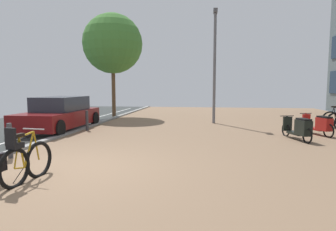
{
  "coord_description": "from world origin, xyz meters",
  "views": [
    {
      "loc": [
        2.9,
        -5.84,
        1.8
      ],
      "look_at": [
        1.72,
        2.85,
        0.93
      ],
      "focal_mm": 30.51,
      "sensor_mm": 36.0,
      "label": 1
    }
  ],
  "objects_px": {
    "bicycle_foreground": "(24,161)",
    "scooter_mid": "(299,128)",
    "lamp_post": "(215,61)",
    "bollard_near": "(10,141)",
    "parked_car_near": "(60,114)",
    "bollard_far": "(87,120)",
    "scooter_near": "(319,125)",
    "street_tree": "(113,44)"
  },
  "relations": [
    {
      "from": "lamp_post",
      "to": "bollard_far",
      "type": "xyz_separation_m",
      "value": [
        -5.31,
        -3.19,
        -2.69
      ]
    },
    {
      "from": "scooter_near",
      "to": "lamp_post",
      "type": "xyz_separation_m",
      "value": [
        -3.85,
        3.17,
        2.71
      ]
    },
    {
      "from": "scooter_near",
      "to": "parked_car_near",
      "type": "xyz_separation_m",
      "value": [
        -10.41,
        0.09,
        0.26
      ]
    },
    {
      "from": "scooter_near",
      "to": "bollard_far",
      "type": "distance_m",
      "value": 9.16
    },
    {
      "from": "lamp_post",
      "to": "bollard_far",
      "type": "height_order",
      "value": "lamp_post"
    },
    {
      "from": "scooter_near",
      "to": "bollard_near",
      "type": "xyz_separation_m",
      "value": [
        -9.16,
        -4.75,
        0.05
      ]
    },
    {
      "from": "scooter_mid",
      "to": "lamp_post",
      "type": "distance_m",
      "value": 5.83
    },
    {
      "from": "bicycle_foreground",
      "to": "parked_car_near",
      "type": "bearing_deg",
      "value": 113.06
    },
    {
      "from": "parked_car_near",
      "to": "street_tree",
      "type": "bearing_deg",
      "value": 84.76
    },
    {
      "from": "street_tree",
      "to": "bollard_far",
      "type": "height_order",
      "value": "street_tree"
    },
    {
      "from": "parked_car_near",
      "to": "bollard_near",
      "type": "xyz_separation_m",
      "value": [
        1.25,
        -4.84,
        -0.21
      ]
    },
    {
      "from": "bicycle_foreground",
      "to": "parked_car_near",
      "type": "height_order",
      "value": "parked_car_near"
    },
    {
      "from": "bicycle_foreground",
      "to": "scooter_mid",
      "type": "xyz_separation_m",
      "value": [
        6.56,
        5.2,
        0.01
      ]
    },
    {
      "from": "lamp_post",
      "to": "bollard_near",
      "type": "xyz_separation_m",
      "value": [
        -5.31,
        -7.92,
        -2.66
      ]
    },
    {
      "from": "bollard_far",
      "to": "scooter_near",
      "type": "bearing_deg",
      "value": 0.17
    },
    {
      "from": "scooter_near",
      "to": "street_tree",
      "type": "bearing_deg",
      "value": 150.14
    },
    {
      "from": "lamp_post",
      "to": "bollard_near",
      "type": "height_order",
      "value": "lamp_post"
    },
    {
      "from": "bicycle_foreground",
      "to": "scooter_near",
      "type": "xyz_separation_m",
      "value": [
        7.64,
        6.4,
        -0.0
      ]
    },
    {
      "from": "parked_car_near",
      "to": "lamp_post",
      "type": "distance_m",
      "value": 7.65
    },
    {
      "from": "bollard_near",
      "to": "bicycle_foreground",
      "type": "bearing_deg",
      "value": -47.47
    },
    {
      "from": "street_tree",
      "to": "bollard_near",
      "type": "relative_size",
      "value": 6.94
    },
    {
      "from": "scooter_mid",
      "to": "bollard_far",
      "type": "height_order",
      "value": "bollard_far"
    },
    {
      "from": "parked_car_near",
      "to": "bollard_far",
      "type": "xyz_separation_m",
      "value": [
        1.25,
        -0.11,
        -0.24
      ]
    },
    {
      "from": "parked_car_near",
      "to": "lamp_post",
      "type": "bearing_deg",
      "value": 25.17
    },
    {
      "from": "scooter_near",
      "to": "lamp_post",
      "type": "distance_m",
      "value": 5.67
    },
    {
      "from": "street_tree",
      "to": "parked_car_near",
      "type": "bearing_deg",
      "value": -95.24
    },
    {
      "from": "scooter_mid",
      "to": "lamp_post",
      "type": "bearing_deg",
      "value": 122.33
    },
    {
      "from": "street_tree",
      "to": "bollard_far",
      "type": "xyz_separation_m",
      "value": [
        0.73,
        -5.71,
        -4.0
      ]
    },
    {
      "from": "street_tree",
      "to": "bollard_far",
      "type": "distance_m",
      "value": 7.01
    },
    {
      "from": "lamp_post",
      "to": "scooter_near",
      "type": "bearing_deg",
      "value": -39.44
    },
    {
      "from": "street_tree",
      "to": "bollard_far",
      "type": "relative_size",
      "value": 7.44
    },
    {
      "from": "parked_car_near",
      "to": "street_tree",
      "type": "height_order",
      "value": "street_tree"
    },
    {
      "from": "scooter_mid",
      "to": "bicycle_foreground",
      "type": "bearing_deg",
      "value": -141.58
    },
    {
      "from": "scooter_near",
      "to": "street_tree",
      "type": "xyz_separation_m",
      "value": [
        -9.89,
        5.68,
        4.01
      ]
    },
    {
      "from": "bollard_far",
      "to": "bicycle_foreground",
      "type": "bearing_deg",
      "value": -76.62
    },
    {
      "from": "scooter_mid",
      "to": "bollard_far",
      "type": "bearing_deg",
      "value": 171.72
    },
    {
      "from": "scooter_mid",
      "to": "parked_car_near",
      "type": "bearing_deg",
      "value": 172.14
    },
    {
      "from": "scooter_near",
      "to": "parked_car_near",
      "type": "distance_m",
      "value": 10.41
    },
    {
      "from": "bollard_near",
      "to": "scooter_near",
      "type": "bearing_deg",
      "value": 27.41
    },
    {
      "from": "parked_car_near",
      "to": "bollard_near",
      "type": "bearing_deg",
      "value": -75.56
    },
    {
      "from": "scooter_mid",
      "to": "parked_car_near",
      "type": "relative_size",
      "value": 0.41
    },
    {
      "from": "street_tree",
      "to": "bollard_near",
      "type": "distance_m",
      "value": 11.18
    }
  ]
}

